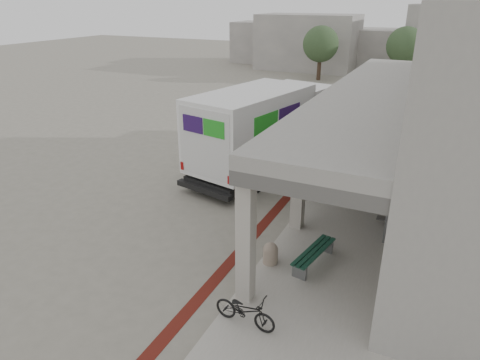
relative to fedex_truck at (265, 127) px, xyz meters
The scene contains 13 objects.
ground 5.57m from the fedex_truck, 79.38° to the right, with size 120.00×120.00×0.00m, color slate.
bike_lane_stripe 4.17m from the fedex_truck, 57.96° to the right, with size 0.35×40.00×0.01m, color #561811.
sidewalk 7.38m from the fedex_truck, 45.98° to the right, with size 4.40×28.00×0.12m, color #9C988C.
transit_building 7.96m from the fedex_truck, ahead, with size 7.60×17.00×7.00m.
distant_backdrop 30.82m from the fedex_truck, 93.50° to the left, with size 28.00×10.00×6.50m.
tree_left 23.25m from the fedex_truck, 100.01° to the left, with size 3.20×3.20×4.80m.
tree_mid 25.07m from the fedex_truck, 83.20° to the left, with size 3.20×3.20×4.80m.
fedex_truck is the anchor object (origin of this frame).
bench 7.89m from the fedex_truck, 57.30° to the right, with size 0.77×1.97×0.45m.
bollard_near 7.75m from the fedex_truck, 66.23° to the right, with size 0.41×0.41×0.61m.
bollard_far 7.75m from the fedex_truck, 66.25° to the right, with size 0.42×0.42×0.63m.
utility_cabinet 7.42m from the fedex_truck, 35.20° to the right, with size 0.44×0.58×0.97m, color slate.
bicycle_black 10.24m from the fedex_truck, 70.03° to the right, with size 0.53×1.51×0.80m, color black.
Camera 1 is at (5.73, -11.43, 7.03)m, focal length 32.00 mm.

